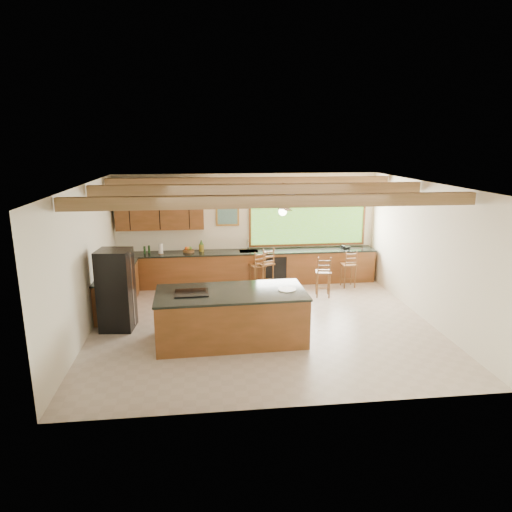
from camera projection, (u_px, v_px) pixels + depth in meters
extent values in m
plane|color=beige|center=(262.00, 323.00, 9.90)|extent=(7.20, 7.20, 0.00)
cube|color=white|center=(247.00, 228.00, 12.67)|extent=(7.20, 0.04, 3.00)
cube|color=white|center=(293.00, 312.00, 6.41)|extent=(7.20, 0.04, 3.00)
cube|color=white|center=(85.00, 261.00, 9.13)|extent=(0.04, 6.50, 3.00)
cube|color=white|center=(426.00, 252.00, 9.95)|extent=(0.04, 6.50, 3.00)
cube|color=#95724A|center=(263.00, 184.00, 9.17)|extent=(7.20, 6.50, 0.04)
cube|color=#926D49|center=(275.00, 201.00, 7.67)|extent=(7.10, 0.15, 0.22)
cube|color=#926D49|center=(260.00, 189.00, 9.69)|extent=(7.10, 0.15, 0.22)
cube|color=#926D49|center=(251.00, 182.00, 11.42)|extent=(7.10, 0.15, 0.22)
cube|color=brown|center=(160.00, 216.00, 12.12)|extent=(2.30, 0.35, 0.70)
cube|color=white|center=(159.00, 194.00, 11.91)|extent=(2.60, 0.50, 0.48)
cylinder|color=#FFEABF|center=(132.00, 203.00, 11.89)|extent=(0.10, 0.10, 0.01)
cylinder|color=#FFEABF|center=(186.00, 203.00, 12.05)|extent=(0.10, 0.10, 0.01)
cube|color=#77BA42|center=(308.00, 221.00, 12.79)|extent=(3.20, 0.04, 1.30)
cube|color=#B07F35|center=(227.00, 216.00, 12.49)|extent=(0.64, 0.03, 0.54)
cube|color=#40745E|center=(228.00, 216.00, 12.47)|extent=(0.54, 0.01, 0.44)
cube|color=brown|center=(249.00, 268.00, 12.60)|extent=(7.00, 0.65, 0.88)
cube|color=black|center=(249.00, 252.00, 12.49)|extent=(7.04, 0.69, 0.04)
cube|color=brown|center=(118.00, 290.00, 10.73)|extent=(0.65, 2.35, 0.88)
cube|color=black|center=(116.00, 271.00, 10.62)|extent=(0.69, 2.39, 0.04)
cube|color=black|center=(276.00, 271.00, 12.37)|extent=(0.60, 0.02, 0.78)
cube|color=silver|center=(249.00, 252.00, 12.49)|extent=(0.50, 0.38, 0.03)
cylinder|color=silver|center=(248.00, 244.00, 12.64)|extent=(0.03, 0.03, 0.30)
cylinder|color=silver|center=(248.00, 240.00, 12.51)|extent=(0.03, 0.20, 0.03)
cylinder|color=white|center=(161.00, 249.00, 12.13)|extent=(0.12, 0.12, 0.29)
cylinder|color=#1E421A|center=(145.00, 250.00, 12.18)|extent=(0.06, 0.06, 0.20)
cylinder|color=#1E421A|center=(149.00, 249.00, 12.26)|extent=(0.06, 0.06, 0.21)
cube|color=black|center=(346.00, 247.00, 12.76)|extent=(0.24, 0.20, 0.10)
cube|color=brown|center=(231.00, 317.00, 8.95)|extent=(2.90, 1.40, 0.97)
cube|color=black|center=(231.00, 293.00, 8.83)|extent=(2.94, 1.45, 0.04)
cube|color=black|center=(192.00, 293.00, 8.72)|extent=(0.65, 0.52, 0.02)
cylinder|color=white|center=(287.00, 289.00, 8.93)|extent=(0.35, 0.35, 0.02)
cube|color=black|center=(116.00, 290.00, 9.44)|extent=(0.73, 0.71, 1.70)
cube|color=silver|center=(132.00, 289.00, 9.47)|extent=(0.02, 0.05, 1.56)
cube|color=brown|center=(258.00, 265.00, 12.13)|extent=(0.47, 0.47, 0.04)
cylinder|color=brown|center=(253.00, 279.00, 12.05)|extent=(0.04, 0.04, 0.61)
cylinder|color=brown|center=(264.00, 279.00, 12.09)|extent=(0.04, 0.04, 0.61)
cylinder|color=brown|center=(252.00, 276.00, 12.34)|extent=(0.04, 0.04, 0.61)
cylinder|color=brown|center=(262.00, 275.00, 12.37)|extent=(0.04, 0.04, 0.61)
cube|color=brown|center=(265.00, 263.00, 12.12)|extent=(0.54, 0.54, 0.04)
cylinder|color=brown|center=(260.00, 278.00, 12.03)|extent=(0.04, 0.04, 0.66)
cylinder|color=brown|center=(272.00, 278.00, 12.07)|extent=(0.04, 0.04, 0.66)
cylinder|color=brown|center=(258.00, 275.00, 12.34)|extent=(0.04, 0.04, 0.66)
cylinder|color=brown|center=(270.00, 274.00, 12.38)|extent=(0.04, 0.04, 0.66)
cube|color=brown|center=(349.00, 264.00, 12.26)|extent=(0.39, 0.39, 0.04)
cylinder|color=brown|center=(344.00, 278.00, 12.18)|extent=(0.04, 0.04, 0.61)
cylinder|color=brown|center=(355.00, 277.00, 12.22)|extent=(0.04, 0.04, 0.61)
cylinder|color=brown|center=(341.00, 275.00, 12.47)|extent=(0.04, 0.04, 0.61)
cylinder|color=brown|center=(351.00, 274.00, 12.50)|extent=(0.04, 0.04, 0.61)
cube|color=brown|center=(323.00, 272.00, 11.49)|extent=(0.44, 0.44, 0.04)
cylinder|color=brown|center=(319.00, 287.00, 11.41)|extent=(0.04, 0.04, 0.62)
cylinder|color=brown|center=(330.00, 286.00, 11.44)|extent=(0.04, 0.04, 0.62)
cylinder|color=brown|center=(316.00, 283.00, 11.70)|extent=(0.04, 0.04, 0.62)
cylinder|color=brown|center=(327.00, 283.00, 11.73)|extent=(0.04, 0.04, 0.62)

